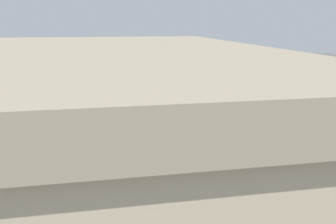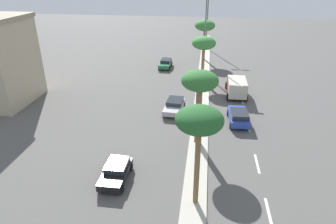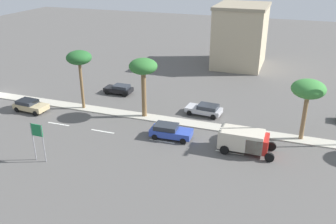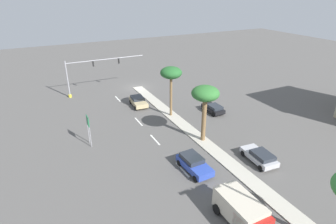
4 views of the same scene
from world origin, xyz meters
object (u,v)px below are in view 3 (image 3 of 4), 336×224
palm_tree_mid (308,90)px  box_truck (246,140)px  directional_road_sign (37,135)px  sedan_tan_leading (30,105)px  sedan_silver_inboard (205,109)px  palm_tree_far (79,59)px  sedan_blue_left (170,131)px  palm_tree_outboard (143,69)px  sedan_black_front (119,89)px  commercial_building (240,35)px

palm_tree_mid → box_truck: bearing=-48.3°
directional_road_sign → sedan_tan_leading: directional_road_sign is taller
sedan_tan_leading → sedan_silver_inboard: size_ratio=0.97×
palm_tree_far → box_truck: 21.91m
directional_road_sign → sedan_blue_left: bearing=130.5°
directional_road_sign → palm_tree_mid: (-12.73, 23.00, 2.82)m
sedan_blue_left → box_truck: 7.97m
palm_tree_mid → palm_tree_outboard: bearing=-89.9°
sedan_black_front → box_truck: (10.58, 19.00, 0.56)m
sedan_blue_left → sedan_silver_inboard: (-7.15, 1.97, -0.07)m
palm_tree_far → box_truck: size_ratio=1.34×
palm_tree_far → palm_tree_mid: bearing=90.6°
directional_road_sign → palm_tree_mid: size_ratio=0.59×
sedan_tan_leading → sedan_blue_left: (1.06, 18.68, 0.04)m
directional_road_sign → sedan_silver_inboard: size_ratio=0.86×
palm_tree_far → palm_tree_mid: palm_tree_far is taller
directional_road_sign → box_truck: (-8.15, 17.87, -1.42)m
directional_road_sign → sedan_black_front: (-18.73, -1.13, -1.98)m
sedan_black_front → sedan_silver_inboard: (3.10, 13.03, 0.02)m
sedan_black_front → box_truck: size_ratio=0.71×
palm_tree_outboard → sedan_black_front: 10.22m
palm_tree_mid → sedan_tan_leading: 32.27m
directional_road_sign → palm_tree_mid: 26.44m
commercial_building → sedan_tan_leading: bearing=-35.5°
sedan_black_front → palm_tree_outboard: bearing=46.4°
sedan_blue_left → box_truck: size_ratio=0.81×
palm_tree_far → sedan_blue_left: size_ratio=1.64×
sedan_blue_left → box_truck: (0.33, 7.95, 0.47)m
sedan_silver_inboard → sedan_tan_leading: bearing=-73.6°
palm_tree_mid → sedan_black_front: 25.33m
commercial_building → palm_tree_mid: bearing=22.7°
directional_road_sign → palm_tree_far: 13.34m
commercial_building → palm_tree_far: 30.40m
commercial_building → box_truck: size_ratio=1.98×
commercial_building → sedan_black_front: 24.46m
box_truck → sedan_black_front: bearing=-119.1°
palm_tree_outboard → palm_tree_mid: (-0.03, 17.79, -0.46)m
commercial_building → sedan_silver_inboard: bearing=-0.5°
commercial_building → directional_road_sign: bearing=-17.3°
sedan_black_front → sedan_silver_inboard: 13.39m
palm_tree_far → sedan_black_front: palm_tree_far is taller
sedan_tan_leading → sedan_silver_inboard: (-6.09, 20.65, -0.03)m
commercial_building → sedan_tan_leading: size_ratio=2.51×
palm_tree_outboard → sedan_black_front: (-6.04, -6.35, -5.27)m
sedan_tan_leading → sedan_silver_inboard: 21.53m
sedan_black_front → sedan_silver_inboard: sedan_silver_inboard is taller
sedan_silver_inboard → box_truck: (7.48, 5.98, 0.54)m
palm_tree_far → sedan_tan_leading: bearing=-63.3°
commercial_building → palm_tree_outboard: bearing=-14.7°
palm_tree_outboard → sedan_blue_left: size_ratio=1.58×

